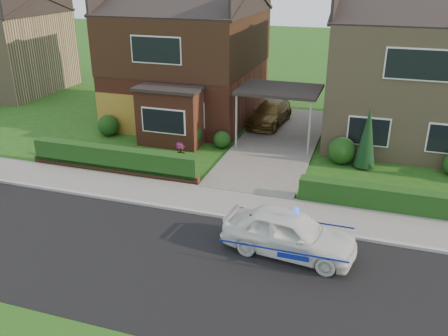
% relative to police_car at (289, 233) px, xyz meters
% --- Properties ---
extents(ground, '(120.00, 120.00, 0.00)m').
position_rel_police_car_xyz_m(ground, '(-2.36, -1.62, -0.69)').
color(ground, '#165015').
rests_on(ground, ground).
extents(road, '(60.00, 6.00, 0.02)m').
position_rel_police_car_xyz_m(road, '(-2.36, -1.62, -0.69)').
color(road, black).
rests_on(road, ground).
extents(kerb, '(60.00, 0.16, 0.12)m').
position_rel_police_car_xyz_m(kerb, '(-2.36, 1.43, -0.63)').
color(kerb, '#9E9993').
rests_on(kerb, ground).
extents(sidewalk, '(60.00, 2.00, 0.10)m').
position_rel_police_car_xyz_m(sidewalk, '(-2.36, 2.48, -0.64)').
color(sidewalk, slate).
rests_on(sidewalk, ground).
extents(driveway, '(3.80, 12.00, 0.12)m').
position_rel_police_car_xyz_m(driveway, '(-2.36, 9.38, -0.63)').
color(driveway, '#666059').
rests_on(driveway, ground).
extents(house_left, '(7.50, 9.53, 7.25)m').
position_rel_police_car_xyz_m(house_left, '(-8.14, 12.28, 3.12)').
color(house_left, brown).
rests_on(house_left, ground).
extents(house_right, '(7.50, 8.06, 7.25)m').
position_rel_police_car_xyz_m(house_right, '(3.44, 12.37, 2.98)').
color(house_right, '#907958').
rests_on(house_right, ground).
extents(carport_link, '(3.80, 3.00, 2.77)m').
position_rel_police_car_xyz_m(carport_link, '(-2.36, 9.33, 1.97)').
color(carport_link, black).
rests_on(carport_link, ground).
extents(garage_door, '(2.20, 0.10, 2.10)m').
position_rel_police_car_xyz_m(garage_door, '(-10.61, 8.34, 0.36)').
color(garage_door, olive).
rests_on(garage_door, ground).
extents(dwarf_wall, '(7.70, 0.25, 0.36)m').
position_rel_police_car_xyz_m(dwarf_wall, '(-8.16, 3.68, -0.51)').
color(dwarf_wall, brown).
rests_on(dwarf_wall, ground).
extents(hedge_left, '(7.50, 0.55, 0.90)m').
position_rel_police_car_xyz_m(hedge_left, '(-8.16, 3.83, -0.69)').
color(hedge_left, '#123310').
rests_on(hedge_left, ground).
extents(hedge_right, '(7.50, 0.55, 0.80)m').
position_rel_police_car_xyz_m(hedge_right, '(3.44, 3.73, -0.69)').
color(hedge_right, '#123310').
rests_on(hedge_right, ground).
extents(shrub_left_far, '(1.08, 1.08, 1.08)m').
position_rel_police_car_xyz_m(shrub_left_far, '(-10.86, 7.88, -0.15)').
color(shrub_left_far, '#123310').
rests_on(shrub_left_far, ground).
extents(shrub_left_mid, '(1.32, 1.32, 1.32)m').
position_rel_police_car_xyz_m(shrub_left_mid, '(-6.36, 7.68, -0.03)').
color(shrub_left_mid, '#123310').
rests_on(shrub_left_mid, ground).
extents(shrub_left_near, '(0.84, 0.84, 0.84)m').
position_rel_police_car_xyz_m(shrub_left_near, '(-4.76, 7.98, -0.27)').
color(shrub_left_near, '#123310').
rests_on(shrub_left_near, ground).
extents(shrub_right_near, '(1.20, 1.20, 1.20)m').
position_rel_police_car_xyz_m(shrub_right_near, '(0.84, 7.78, -0.09)').
color(shrub_right_near, '#123310').
rests_on(shrub_right_near, ground).
extents(conifer_a, '(0.90, 0.90, 2.60)m').
position_rel_police_car_xyz_m(conifer_a, '(1.84, 7.58, 0.61)').
color(conifer_a, black).
rests_on(conifer_a, ground).
extents(neighbour_left, '(6.50, 7.00, 5.20)m').
position_rel_police_car_xyz_m(neighbour_left, '(-22.36, 14.38, 1.91)').
color(neighbour_left, '#907958').
rests_on(neighbour_left, ground).
extents(police_car, '(3.70, 4.18, 1.54)m').
position_rel_police_car_xyz_m(police_car, '(0.00, 0.00, 0.00)').
color(police_car, white).
rests_on(police_car, ground).
extents(driveway_car, '(1.98, 4.17, 1.17)m').
position_rel_police_car_xyz_m(driveway_car, '(-3.36, 12.00, 0.02)').
color(driveway_car, brown).
rests_on(driveway_car, driveway).
extents(potted_plant_a, '(0.52, 0.44, 0.84)m').
position_rel_police_car_xyz_m(potted_plant_a, '(-11.36, 4.61, -0.27)').
color(potted_plant_a, gray).
rests_on(potted_plant_a, ground).
extents(potted_plant_b, '(0.45, 0.40, 0.68)m').
position_rel_police_car_xyz_m(potted_plant_b, '(-10.00, 5.02, -0.35)').
color(potted_plant_b, gray).
rests_on(potted_plant_b, ground).
extents(potted_plant_c, '(0.60, 0.60, 0.84)m').
position_rel_police_car_xyz_m(potted_plant_c, '(-5.99, 5.78, -0.27)').
color(potted_plant_c, gray).
rests_on(potted_plant_c, ground).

